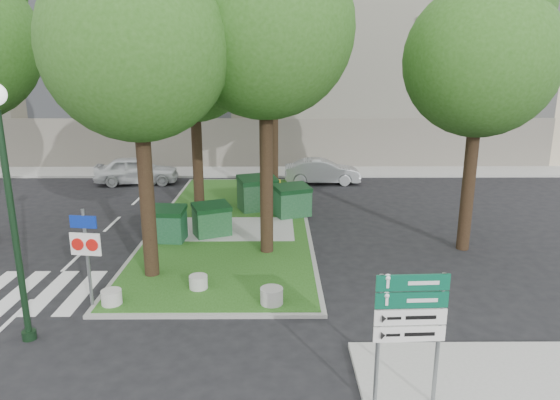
{
  "coord_description": "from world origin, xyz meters",
  "views": [
    {
      "loc": [
        2.35,
        -11.8,
        6.26
      ],
      "look_at": [
        2.45,
        4.31,
        2.0
      ],
      "focal_mm": 32.0,
      "sensor_mm": 36.0,
      "label": 1
    }
  ],
  "objects_px": {
    "tree_median_near_left": "(139,28)",
    "tree_street_right": "(484,45)",
    "tree_median_near_right": "(268,11)",
    "bollard_mid": "(198,282)",
    "tree_median_mid": "(195,50)",
    "traffic_sign_pole": "(86,246)",
    "directional_sign": "(410,320)",
    "dumpster_a": "(166,224)",
    "dumpster_d": "(292,201)",
    "bollard_right": "(272,296)",
    "car_white": "(137,170)",
    "tree_median_far": "(275,21)",
    "car_silver": "(322,171)",
    "litter_bin": "(276,187)",
    "street_lamp": "(8,186)",
    "dumpster_b": "(212,220)",
    "bollard_left": "(112,297)",
    "dumpster_c": "(258,193)"
  },
  "relations": [
    {
      "from": "dumpster_d",
      "to": "traffic_sign_pole",
      "type": "distance_m",
      "value": 10.07
    },
    {
      "from": "traffic_sign_pole",
      "to": "dumpster_b",
      "type": "bearing_deg",
      "value": 74.58
    },
    {
      "from": "street_lamp",
      "to": "traffic_sign_pole",
      "type": "xyz_separation_m",
      "value": [
        0.93,
        1.61,
        -1.98
      ]
    },
    {
      "from": "bollard_right",
      "to": "bollard_mid",
      "type": "height_order",
      "value": "bollard_right"
    },
    {
      "from": "dumpster_c",
      "to": "bollard_mid",
      "type": "bearing_deg",
      "value": -120.02
    },
    {
      "from": "tree_median_mid",
      "to": "tree_street_right",
      "type": "bearing_deg",
      "value": -21.8
    },
    {
      "from": "tree_median_mid",
      "to": "street_lamp",
      "type": "distance_m",
      "value": 10.98
    },
    {
      "from": "tree_median_far",
      "to": "car_white",
      "type": "bearing_deg",
      "value": 156.05
    },
    {
      "from": "litter_bin",
      "to": "car_silver",
      "type": "relative_size",
      "value": 0.18
    },
    {
      "from": "tree_median_far",
      "to": "bollard_right",
      "type": "bearing_deg",
      "value": -90.42
    },
    {
      "from": "litter_bin",
      "to": "car_white",
      "type": "distance_m",
      "value": 8.32
    },
    {
      "from": "tree_median_near_right",
      "to": "tree_median_mid",
      "type": "xyz_separation_m",
      "value": [
        -3.0,
        4.5,
        -1.01
      ]
    },
    {
      "from": "tree_median_near_right",
      "to": "tree_median_far",
      "type": "xyz_separation_m",
      "value": [
        0.2,
        7.5,
        0.33
      ]
    },
    {
      "from": "traffic_sign_pole",
      "to": "tree_median_mid",
      "type": "bearing_deg",
      "value": 86.97
    },
    {
      "from": "litter_bin",
      "to": "street_lamp",
      "type": "bearing_deg",
      "value": -113.32
    },
    {
      "from": "tree_median_near_right",
      "to": "street_lamp",
      "type": "relative_size",
      "value": 1.92
    },
    {
      "from": "tree_median_near_right",
      "to": "street_lamp",
      "type": "distance_m",
      "value": 9.05
    },
    {
      "from": "tree_street_right",
      "to": "dumpster_b",
      "type": "distance_m",
      "value": 11.19
    },
    {
      "from": "tree_median_near_right",
      "to": "bollard_mid",
      "type": "xyz_separation_m",
      "value": [
        -2.0,
        -3.08,
        -7.68
      ]
    },
    {
      "from": "tree_median_mid",
      "to": "litter_bin",
      "type": "height_order",
      "value": "tree_median_mid"
    },
    {
      "from": "tree_median_mid",
      "to": "dumpster_b",
      "type": "distance_m",
      "value": 6.91
    },
    {
      "from": "tree_street_right",
      "to": "dumpster_b",
      "type": "relative_size",
      "value": 6.22
    },
    {
      "from": "traffic_sign_pole",
      "to": "dumpster_a",
      "type": "bearing_deg",
      "value": 88.15
    },
    {
      "from": "bollard_mid",
      "to": "car_silver",
      "type": "relative_size",
      "value": 0.13
    },
    {
      "from": "traffic_sign_pole",
      "to": "street_lamp",
      "type": "bearing_deg",
      "value": -111.64
    },
    {
      "from": "litter_bin",
      "to": "directional_sign",
      "type": "height_order",
      "value": "directional_sign"
    },
    {
      "from": "litter_bin",
      "to": "bollard_right",
      "type": "bearing_deg",
      "value": -90.52
    },
    {
      "from": "dumpster_d",
      "to": "car_white",
      "type": "distance_m",
      "value": 10.79
    },
    {
      "from": "tree_median_near_right",
      "to": "dumpster_b",
      "type": "distance_m",
      "value": 7.77
    },
    {
      "from": "tree_median_far",
      "to": "bollard_left",
      "type": "height_order",
      "value": "tree_median_far"
    },
    {
      "from": "tree_median_mid",
      "to": "tree_median_far",
      "type": "height_order",
      "value": "tree_median_far"
    },
    {
      "from": "tree_median_mid",
      "to": "traffic_sign_pole",
      "type": "distance_m",
      "value": 10.15
    },
    {
      "from": "dumpster_b",
      "to": "car_white",
      "type": "relative_size",
      "value": 0.36
    },
    {
      "from": "tree_median_mid",
      "to": "bollard_mid",
      "type": "relative_size",
      "value": 18.84
    },
    {
      "from": "dumpster_a",
      "to": "bollard_mid",
      "type": "xyz_separation_m",
      "value": [
        1.79,
        -4.16,
        -0.43
      ]
    },
    {
      "from": "tree_median_near_right",
      "to": "car_silver",
      "type": "relative_size",
      "value": 2.74
    },
    {
      "from": "tree_median_near_left",
      "to": "tree_street_right",
      "type": "height_order",
      "value": "tree_median_near_left"
    },
    {
      "from": "car_white",
      "to": "tree_median_near_right",
      "type": "bearing_deg",
      "value": -151.13
    },
    {
      "from": "dumpster_d",
      "to": "street_lamp",
      "type": "distance_m",
      "value": 12.24
    },
    {
      "from": "bollard_mid",
      "to": "litter_bin",
      "type": "bearing_deg",
      "value": 78.6
    },
    {
      "from": "dumpster_d",
      "to": "bollard_right",
      "type": "xyz_separation_m",
      "value": [
        -0.8,
        -8.29,
        -0.44
      ]
    },
    {
      "from": "dumpster_a",
      "to": "bollard_right",
      "type": "xyz_separation_m",
      "value": [
        3.92,
        -5.14,
        -0.4
      ]
    },
    {
      "from": "car_silver",
      "to": "tree_median_near_left",
      "type": "bearing_deg",
      "value": 154.91
    },
    {
      "from": "dumpster_c",
      "to": "bollard_mid",
      "type": "height_order",
      "value": "dumpster_c"
    },
    {
      "from": "bollard_left",
      "to": "car_silver",
      "type": "relative_size",
      "value": 0.13
    },
    {
      "from": "traffic_sign_pole",
      "to": "directional_sign",
      "type": "xyz_separation_m",
      "value": [
        7.38,
        -4.19,
        0.1
      ]
    },
    {
      "from": "bollard_mid",
      "to": "directional_sign",
      "type": "xyz_separation_m",
      "value": [
        4.66,
        -5.16,
        1.57
      ]
    },
    {
      "from": "directional_sign",
      "to": "bollard_left",
      "type": "bearing_deg",
      "value": 146.04
    },
    {
      "from": "tree_median_near_right",
      "to": "dumpster_b",
      "type": "xyz_separation_m",
      "value": [
        -2.2,
        1.68,
        -7.26
      ]
    },
    {
      "from": "street_lamp",
      "to": "car_silver",
      "type": "distance_m",
      "value": 18.87
    }
  ]
}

